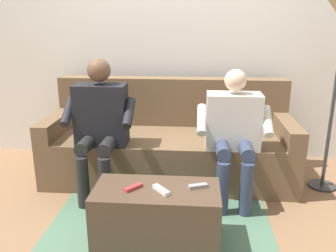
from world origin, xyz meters
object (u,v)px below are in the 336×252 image
object	(u,v)px
person_left_seated	(234,128)
remote_red	(133,187)
coffee_table	(157,216)
remote_white	(161,190)
remote_gray	(198,186)
person_right_seated	(100,121)
couch	(170,144)

from	to	relation	value
person_left_seated	remote_red	distance (m)	1.02
remote_red	coffee_table	bearing A→B (deg)	137.48
remote_white	remote_red	world-z (taller)	remote_white
person_left_seated	remote_gray	distance (m)	0.74
remote_red	person_left_seated	bearing A→B (deg)	176.60
person_left_seated	remote_white	distance (m)	0.92
person_right_seated	remote_red	distance (m)	0.85
couch	coffee_table	xyz separation A→B (m)	(0.00, 1.12, -0.10)
couch	remote_white	distance (m)	1.17
person_left_seated	person_right_seated	xyz separation A→B (m)	(1.10, -0.00, 0.04)
couch	coffee_table	bearing A→B (deg)	90.00
remote_white	remote_red	xyz separation A→B (m)	(0.18, -0.02, -0.00)
couch	remote_gray	xyz separation A→B (m)	(-0.27, 1.09, 0.11)
couch	person_right_seated	xyz separation A→B (m)	(0.55, 0.42, 0.34)
person_left_seated	remote_red	size ratio (longest dim) A/B	8.27
person_right_seated	remote_gray	bearing A→B (deg)	140.89
coffee_table	remote_white	distance (m)	0.22
remote_white	couch	bearing A→B (deg)	-38.26
remote_red	person_right_seated	bearing A→B (deg)	-109.80
person_left_seated	remote_gray	world-z (taller)	person_left_seated
coffee_table	remote_gray	xyz separation A→B (m)	(-0.27, -0.03, 0.21)
remote_gray	remote_red	bearing A→B (deg)	-12.90
couch	remote_red	distance (m)	1.16
coffee_table	remote_white	size ratio (longest dim) A/B	5.60
couch	remote_gray	distance (m)	1.13
remote_white	person_right_seated	bearing A→B (deg)	-1.71
person_right_seated	remote_white	world-z (taller)	person_right_seated
person_left_seated	remote_red	xyz separation A→B (m)	(0.70, 0.71, -0.20)
person_right_seated	couch	bearing A→B (deg)	-142.31
person_right_seated	remote_white	xyz separation A→B (m)	(-0.58, 0.74, -0.23)
couch	remote_red	size ratio (longest dim) A/B	17.33
couch	person_right_seated	bearing A→B (deg)	37.69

